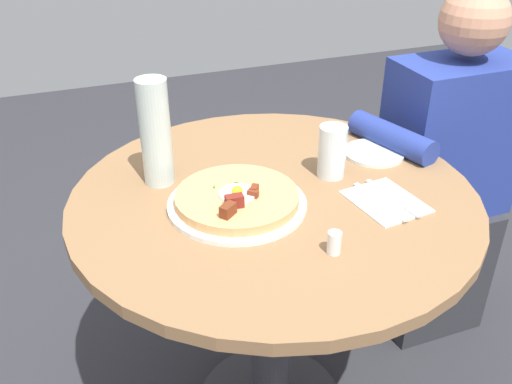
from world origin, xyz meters
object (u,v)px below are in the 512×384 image
Objects in this scene: breakfast_pizza at (237,198)px; water_glass at (332,152)px; pizza_plate at (237,204)px; fork at (392,198)px; person_seated at (440,192)px; salt_shaker at (334,243)px; bread_plate at (374,153)px; water_bottle at (155,133)px; dining_table at (273,254)px; knife at (379,202)px.

breakfast_pizza is 2.14× the size of water_glass.
water_glass reaches higher than pizza_plate.
water_glass is at bearing 19.30° from fork.
person_seated is 23.77× the size of salt_shaker.
water_bottle reaches higher than bread_plate.
pizza_plate is at bearing -51.68° from water_bottle.
person_seated is at bearing 16.66° from bread_plate.
water_bottle is at bearing 127.90° from breakfast_pizza.
person_seated is 4.42× the size of water_bottle.
fork is at bearing 31.04° from salt_shaker.
water_glass is 2.71× the size of salt_shaker.
water_bottle reaches higher than pizza_plate.
breakfast_pizza is at bearing 66.90° from fork.
dining_table is at bearing 15.28° from breakfast_pizza.
salt_shaker is (-0.30, -0.34, 0.02)m from bread_plate.
pizza_plate is 0.27m from water_glass.
dining_table is 0.33m from salt_shaker.
pizza_plate is at bearing -164.66° from bread_plate.
water_bottle is (-0.56, 0.06, 0.12)m from bread_plate.
salt_shaker is at bearing -144.76° from person_seated.
water_glass is at bearing 12.43° from breakfast_pizza.
knife is at bearing -32.16° from water_bottle.
person_seated reaches higher than water_bottle.
water_bottle is at bearing -177.37° from person_seated.
pizza_plate is 0.26m from salt_shaker.
breakfast_pizza reaches higher than dining_table.
dining_table is at bearing -163.84° from person_seated.
bread_plate is at bearing -5.96° from water_bottle.
fork is 3.77× the size of salt_shaker.
water_glass is (0.16, 0.03, 0.24)m from dining_table.
dining_table is 5.28× the size of fork.
bread_plate is at bearing -27.76° from fork.
person_seated is 0.82m from pizza_plate.
salt_shaker is (0.26, -0.40, -0.10)m from water_bottle.
breakfast_pizza reaches higher than bread_plate.
person_seated is 8.76× the size of water_glass.
pizza_plate is 6.53× the size of salt_shaker.
pizza_plate is (-0.75, -0.21, 0.24)m from person_seated.
fork is 1.00× the size of knife.
salt_shaker is at bearing -84.98° from dining_table.
fork is 1.39× the size of water_glass.
salt_shaker is (0.12, -0.23, -0.00)m from breakfast_pizza.
person_seated is 0.81m from salt_shaker.
salt_shaker is (0.12, -0.23, 0.02)m from pizza_plate.
pizza_plate is 0.25m from water_bottle.
breakfast_pizza is 0.35m from fork.
water_bottle is at bearing 122.75° from salt_shaker.
breakfast_pizza is 1.75× the size of bread_plate.
salt_shaker is (-0.18, -0.13, 0.02)m from knife.
breakfast_pizza is at bearing 118.34° from salt_shaker.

